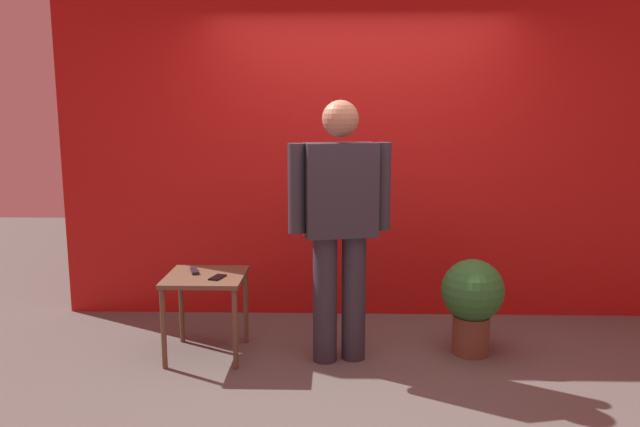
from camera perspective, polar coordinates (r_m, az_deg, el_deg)
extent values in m
plane|color=#59544F|center=(4.01, 4.30, -15.77)|extent=(12.00, 12.00, 0.00)
cube|color=red|center=(5.08, 3.70, 5.90)|extent=(4.96, 0.12, 2.78)
cylinder|color=#2D2D38|center=(4.22, 0.47, -8.02)|extent=(0.20, 0.20, 0.88)
cylinder|color=#2D2D38|center=(4.26, 3.17, -7.85)|extent=(0.20, 0.20, 0.88)
cube|color=#2D2D38|center=(4.07, 1.89, 2.23)|extent=(0.52, 0.33, 0.63)
cube|color=silver|center=(4.19, 1.52, 2.87)|extent=(0.13, 0.04, 0.53)
cube|color=#C68CB7|center=(4.20, 1.49, 2.63)|extent=(0.05, 0.02, 0.48)
cylinder|color=#2D2D38|center=(4.02, -2.19, 2.35)|extent=(0.14, 0.14, 0.59)
cylinder|color=#2D2D38|center=(4.14, 5.83, 2.53)|extent=(0.14, 0.14, 0.59)
sphere|color=#A87A5B|center=(4.04, 1.92, 8.87)|extent=(0.24, 0.24, 0.24)
cube|color=brown|center=(4.35, -10.67, -5.86)|extent=(0.54, 0.54, 0.03)
cylinder|color=brown|center=(4.27, -14.44, -10.42)|extent=(0.04, 0.04, 0.56)
cylinder|color=brown|center=(4.17, -7.95, -10.71)|extent=(0.04, 0.04, 0.56)
cylinder|color=brown|center=(4.71, -12.84, -8.45)|extent=(0.04, 0.04, 0.56)
cylinder|color=brown|center=(4.61, -6.97, -8.64)|extent=(0.04, 0.04, 0.56)
cube|color=black|center=(4.25, -9.58, -5.91)|extent=(0.11, 0.16, 0.01)
cube|color=black|center=(4.43, -11.68, -5.27)|extent=(0.10, 0.18, 0.02)
cylinder|color=brown|center=(4.56, 13.92, -10.93)|extent=(0.26, 0.26, 0.28)
sphere|color=#2D7233|center=(4.46, 14.09, -6.99)|extent=(0.44, 0.44, 0.44)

